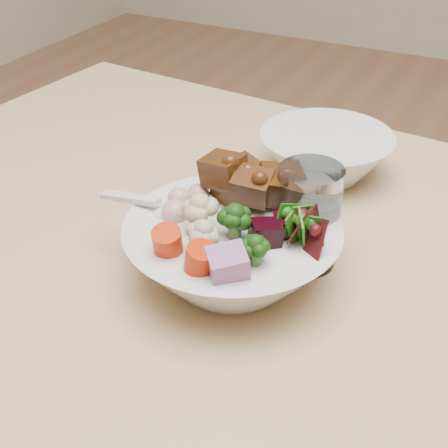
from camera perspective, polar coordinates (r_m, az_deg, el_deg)
The scene contains 4 objects.
food_bowl at distance 0.60m, azimuth 0.94°, elevation -2.25°, with size 0.21×0.21×0.11m.
soup_spoon at distance 0.61m, azimuth -5.94°, elevation 1.25°, with size 0.10×0.03×0.02m.
water_glass at distance 0.62m, azimuth 7.66°, elevation 0.33°, with size 0.06×0.06×0.11m.
side_bowl at distance 0.79m, azimuth 9.25°, elevation 6.27°, with size 0.17×0.17×0.06m, color silver, non-canonical shape.
Camera 1 is at (-0.02, -0.46, 1.11)m, focal length 50.00 mm.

